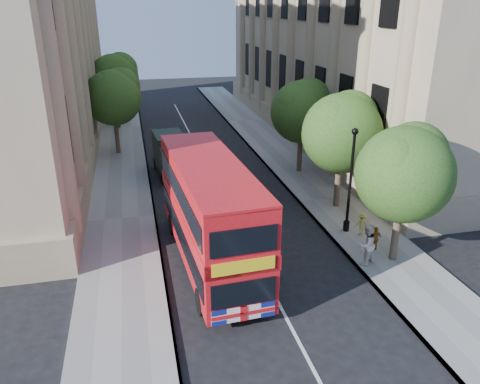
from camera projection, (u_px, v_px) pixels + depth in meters
ground at (288, 322)px, 16.58m from camera, size 120.00×120.00×0.00m
pavement_right at (328, 200)px, 26.80m from camera, size 3.50×80.00×0.12m
pavement_left at (122, 219)px, 24.37m from camera, size 3.50×80.00×0.12m
building_right at (359, 24)px, 37.82m from camera, size 12.00×38.00×18.00m
tree_right_near at (405, 169)px, 18.97m from camera, size 4.00×4.00×6.08m
tree_right_mid at (343, 129)px, 24.32m from camera, size 4.20×4.20×6.37m
tree_right_far at (302, 108)px, 29.79m from camera, size 4.00×4.00×6.15m
tree_left_far at (113, 95)px, 33.57m from camera, size 4.00×4.00×6.30m
tree_left_back at (115, 76)px, 40.70m from camera, size 4.20×4.20×6.65m
lamp_post at (350, 185)px, 22.12m from camera, size 0.32×0.32×5.16m
double_decker_bus at (210, 211)px, 19.45m from camera, size 3.13×9.83×4.48m
box_van at (172, 156)px, 30.35m from camera, size 2.23×4.73×2.63m
police_constable at (274, 288)px, 17.13m from camera, size 0.68×0.57×1.60m
woman_pedestrian at (366, 244)px, 19.73m from camera, size 1.10×1.00×1.85m
child_a at (375, 239)px, 20.95m from camera, size 0.73×0.49×1.16m
child_b at (362, 224)px, 22.43m from camera, size 0.80×0.57×1.12m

